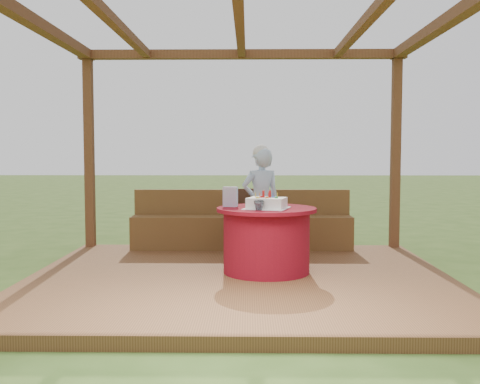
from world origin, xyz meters
The scene contains 10 objects.
ground centered at (0.00, 0.00, 0.00)m, with size 60.00×60.00×0.00m, color #35521B.
deck centered at (0.00, 0.00, 0.06)m, with size 4.50×4.00×0.12m, color brown.
pergola centered at (0.00, 0.00, 2.41)m, with size 4.50×4.00×2.72m.
bench centered at (0.00, 1.72, 0.38)m, with size 3.00×0.42×0.80m.
table centered at (0.29, 0.17, 0.48)m, with size 1.09×1.09×0.71m.
chair centered at (0.16, 1.37, 0.57)m, with size 0.47×0.47×0.84m.
elderly_woman centered at (0.25, 1.15, 0.83)m, with size 0.58×0.47×1.41m.
birthday_cake centered at (0.29, 0.08, 0.89)m, with size 0.55×0.55×0.19m.
gift_bag centered at (-0.11, 0.28, 0.94)m, with size 0.15×0.10×0.22m, color #E695C5.
drinking_glass centered at (0.20, -0.11, 0.89)m, with size 0.11×0.11×0.10m, color silver.
Camera 1 is at (0.09, -5.92, 1.43)m, focal length 42.00 mm.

